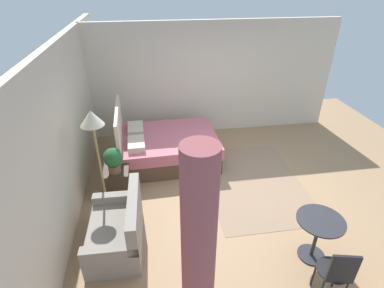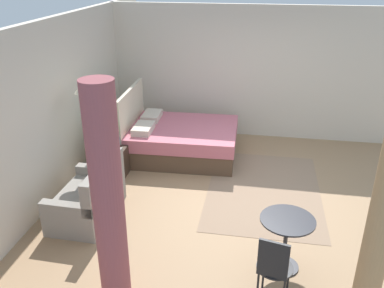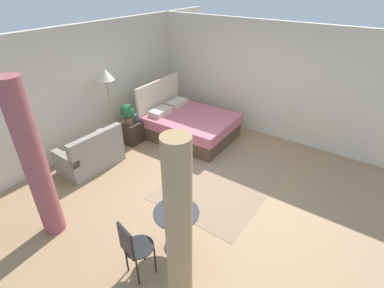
# 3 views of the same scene
# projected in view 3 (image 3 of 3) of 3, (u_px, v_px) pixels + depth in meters

# --- Properties ---
(ground_plane) EXTENTS (8.22, 8.84, 0.02)m
(ground_plane) POSITION_uv_depth(u_px,v_px,m) (203.00, 181.00, 5.66)
(ground_plane) COLOR #9E7A56
(wall_back) EXTENTS (8.22, 0.12, 2.65)m
(wall_back) POSITION_uv_depth(u_px,v_px,m) (94.00, 87.00, 6.44)
(wall_back) COLOR beige
(wall_back) RESTS_ON ground
(wall_right) EXTENTS (0.12, 5.84, 2.65)m
(wall_right) POSITION_uv_depth(u_px,v_px,m) (265.00, 80.00, 6.82)
(wall_right) COLOR beige
(wall_right) RESTS_ON ground
(area_rug) EXTENTS (2.59, 1.78, 0.01)m
(area_rug) POSITION_uv_depth(u_px,v_px,m) (224.00, 180.00, 5.68)
(area_rug) COLOR #93755B
(area_rug) RESTS_ON ground
(bed) EXTENTS (1.62, 2.04, 1.26)m
(bed) POSITION_uv_depth(u_px,v_px,m) (189.00, 124.00, 7.06)
(bed) COLOR brown
(bed) RESTS_ON ground
(couch) EXTENTS (1.22, 0.77, 0.85)m
(couch) POSITION_uv_depth(u_px,v_px,m) (92.00, 155.00, 5.95)
(couch) COLOR gray
(couch) RESTS_ON ground
(nightstand) EXTENTS (0.54, 0.45, 0.50)m
(nightstand) POSITION_uv_depth(u_px,v_px,m) (133.00, 131.00, 6.91)
(nightstand) COLOR #38281E
(nightstand) RESTS_ON ground
(potted_plant) EXTENTS (0.33, 0.33, 0.47)m
(potted_plant) POSITION_uv_depth(u_px,v_px,m) (128.00, 113.00, 6.58)
(potted_plant) COLOR brown
(potted_plant) RESTS_ON nightstand
(vase) EXTENTS (0.13, 0.13, 0.15)m
(vase) POSITION_uv_depth(u_px,v_px,m) (136.00, 117.00, 6.82)
(vase) COLOR slate
(vase) RESTS_ON nightstand
(floor_lamp) EXTENTS (0.35, 0.35, 1.82)m
(floor_lamp) POSITION_uv_depth(u_px,v_px,m) (106.00, 81.00, 6.03)
(floor_lamp) COLOR #99844C
(floor_lamp) RESTS_ON ground
(balcony_table) EXTENTS (0.64, 0.64, 0.69)m
(balcony_table) POSITION_uv_depth(u_px,v_px,m) (177.00, 223.00, 4.05)
(balcony_table) COLOR #2D2D33
(balcony_table) RESTS_ON ground
(cafe_chair_near_window) EXTENTS (0.46, 0.46, 0.92)m
(cafe_chair_near_window) POSITION_uv_depth(u_px,v_px,m) (133.00, 246.00, 3.61)
(cafe_chair_near_window) COLOR black
(cafe_chair_near_window) RESTS_ON ground
(curtain_left) EXTENTS (0.25, 0.25, 2.46)m
(curtain_left) POSITION_uv_depth(u_px,v_px,m) (179.00, 251.00, 2.73)
(curtain_left) COLOR tan
(curtain_left) RESTS_ON ground
(curtain_right) EXTENTS (0.31, 0.31, 2.46)m
(curtain_right) POSITION_uv_depth(u_px,v_px,m) (35.00, 164.00, 3.99)
(curtain_right) COLOR #994C51
(curtain_right) RESTS_ON ground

